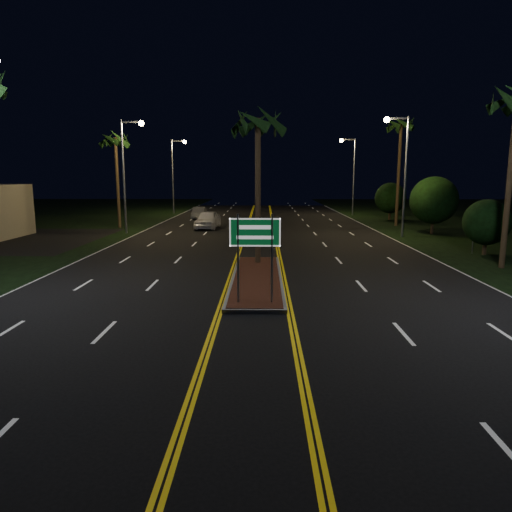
{
  "coord_description": "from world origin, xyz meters",
  "views": [
    {
      "loc": [
        0.3,
        -13.09,
        4.65
      ],
      "look_at": [
        0.04,
        2.54,
        1.9
      ],
      "focal_mm": 32.0,
      "sensor_mm": 36.0,
      "label": 1
    }
  ],
  "objects_px": {
    "highway_sign": "(255,241)",
    "palm_left_far": "(115,140)",
    "streetlight_right_mid": "(401,162)",
    "shrub_far": "(390,198)",
    "median_island": "(257,278)",
    "car_near": "(208,218)",
    "streetlight_right_far": "(351,167)",
    "streetlight_left_mid": "(128,163)",
    "shrub_near": "(487,222)",
    "car_far": "(199,212)",
    "streetlight_left_far": "(175,168)",
    "shrub_mid": "(434,200)",
    "warning_sign": "(474,229)",
    "palm_median": "(258,123)",
    "palm_right_far": "(401,126)"
  },
  "relations": [
    {
      "from": "streetlight_right_far",
      "to": "car_near",
      "type": "distance_m",
      "value": 21.51
    },
    {
      "from": "highway_sign",
      "to": "palm_left_far",
      "type": "xyz_separation_m",
      "value": [
        -12.8,
        25.2,
        5.34
      ]
    },
    {
      "from": "streetlight_right_far",
      "to": "shrub_near",
      "type": "bearing_deg",
      "value": -84.11
    },
    {
      "from": "streetlight_right_mid",
      "to": "shrub_near",
      "type": "bearing_deg",
      "value": -70.16
    },
    {
      "from": "shrub_mid",
      "to": "car_far",
      "type": "bearing_deg",
      "value": 147.67
    },
    {
      "from": "shrub_near",
      "to": "shrub_far",
      "type": "relative_size",
      "value": 0.83
    },
    {
      "from": "streetlight_right_mid",
      "to": "shrub_mid",
      "type": "distance_m",
      "value": 4.9
    },
    {
      "from": "streetlight_right_mid",
      "to": "car_far",
      "type": "distance_m",
      "value": 23.65
    },
    {
      "from": "streetlight_right_far",
      "to": "shrub_mid",
      "type": "distance_m",
      "value": 18.55
    },
    {
      "from": "highway_sign",
      "to": "streetlight_right_far",
      "type": "xyz_separation_m",
      "value": [
        10.61,
        39.2,
        3.25
      ]
    },
    {
      "from": "highway_sign",
      "to": "car_near",
      "type": "xyz_separation_m",
      "value": [
        -4.72,
        24.87,
        -1.48
      ]
    },
    {
      "from": "streetlight_left_mid",
      "to": "streetlight_right_mid",
      "type": "relative_size",
      "value": 1.0
    },
    {
      "from": "streetlight_left_far",
      "to": "palm_left_far",
      "type": "bearing_deg",
      "value": -97.78
    },
    {
      "from": "shrub_near",
      "to": "car_far",
      "type": "bearing_deg",
      "value": 131.25
    },
    {
      "from": "shrub_near",
      "to": "car_near",
      "type": "bearing_deg",
      "value": 143.12
    },
    {
      "from": "palm_median",
      "to": "shrub_mid",
      "type": "bearing_deg",
      "value": 43.96
    },
    {
      "from": "streetlight_left_far",
      "to": "shrub_mid",
      "type": "relative_size",
      "value": 1.95
    },
    {
      "from": "streetlight_left_mid",
      "to": "car_far",
      "type": "distance_m",
      "value": 14.58
    },
    {
      "from": "median_island",
      "to": "car_near",
      "type": "xyz_separation_m",
      "value": [
        -4.72,
        20.67,
        0.84
      ]
    },
    {
      "from": "highway_sign",
      "to": "streetlight_right_mid",
      "type": "xyz_separation_m",
      "value": [
        10.61,
        19.2,
        3.25
      ]
    },
    {
      "from": "palm_median",
      "to": "palm_right_far",
      "type": "xyz_separation_m",
      "value": [
        12.8,
        19.5,
        1.87
      ]
    },
    {
      "from": "highway_sign",
      "to": "palm_median",
      "type": "bearing_deg",
      "value": 90.0
    },
    {
      "from": "median_island",
      "to": "streetlight_left_mid",
      "type": "relative_size",
      "value": 1.14
    },
    {
      "from": "median_island",
      "to": "palm_median",
      "type": "relative_size",
      "value": 1.23
    },
    {
      "from": "shrub_mid",
      "to": "warning_sign",
      "type": "distance_m",
      "value": 9.75
    },
    {
      "from": "car_near",
      "to": "shrub_far",
      "type": "bearing_deg",
      "value": 28.71
    },
    {
      "from": "streetlight_left_mid",
      "to": "streetlight_right_far",
      "type": "xyz_separation_m",
      "value": [
        21.23,
        18.0,
        0.0
      ]
    },
    {
      "from": "median_island",
      "to": "car_near",
      "type": "bearing_deg",
      "value": 102.85
    },
    {
      "from": "shrub_mid",
      "to": "warning_sign",
      "type": "bearing_deg",
      "value": -96.14
    },
    {
      "from": "palm_right_far",
      "to": "shrub_far",
      "type": "height_order",
      "value": "palm_right_far"
    },
    {
      "from": "shrub_far",
      "to": "warning_sign",
      "type": "distance_m",
      "value": 21.65
    },
    {
      "from": "palm_median",
      "to": "shrub_far",
      "type": "xyz_separation_m",
      "value": [
        13.8,
        25.5,
        -4.94
      ]
    },
    {
      "from": "palm_median",
      "to": "palm_right_far",
      "type": "bearing_deg",
      "value": 56.72
    },
    {
      "from": "streetlight_left_far",
      "to": "shrub_near",
      "type": "relative_size",
      "value": 2.73
    },
    {
      "from": "warning_sign",
      "to": "palm_left_far",
      "type": "bearing_deg",
      "value": 162.06
    },
    {
      "from": "median_island",
      "to": "palm_left_far",
      "type": "relative_size",
      "value": 1.16
    },
    {
      "from": "streetlight_left_far",
      "to": "warning_sign",
      "type": "height_order",
      "value": "streetlight_left_far"
    },
    {
      "from": "streetlight_right_mid",
      "to": "palm_left_far",
      "type": "xyz_separation_m",
      "value": [
        -23.41,
        6.0,
        2.09
      ]
    },
    {
      "from": "highway_sign",
      "to": "shrub_near",
      "type": "distance_m",
      "value": 17.55
    },
    {
      "from": "warning_sign",
      "to": "shrub_mid",
      "type": "bearing_deg",
      "value": 93.79
    },
    {
      "from": "palm_median",
      "to": "median_island",
      "type": "bearing_deg",
      "value": -90.0
    },
    {
      "from": "median_island",
      "to": "highway_sign",
      "type": "xyz_separation_m",
      "value": [
        0.0,
        -4.2,
        2.32
      ]
    },
    {
      "from": "streetlight_right_mid",
      "to": "palm_left_far",
      "type": "height_order",
      "value": "streetlight_right_mid"
    },
    {
      "from": "palm_right_far",
      "to": "shrub_near",
      "type": "xyz_separation_m",
      "value": [
        0.7,
        -16.0,
        -7.2
      ]
    },
    {
      "from": "streetlight_left_far",
      "to": "shrub_far",
      "type": "bearing_deg",
      "value": -18.14
    },
    {
      "from": "palm_left_far",
      "to": "palm_right_far",
      "type": "xyz_separation_m",
      "value": [
        25.6,
        2.0,
        1.4
      ]
    },
    {
      "from": "streetlight_right_mid",
      "to": "shrub_far",
      "type": "distance_m",
      "value": 14.74
    },
    {
      "from": "shrub_near",
      "to": "car_far",
      "type": "xyz_separation_m",
      "value": [
        -20.34,
        23.19,
        -1.22
      ]
    },
    {
      "from": "median_island",
      "to": "highway_sign",
      "type": "height_order",
      "value": "highway_sign"
    },
    {
      "from": "palm_left_far",
      "to": "palm_median",
      "type": "bearing_deg",
      "value": -53.82
    }
  ]
}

